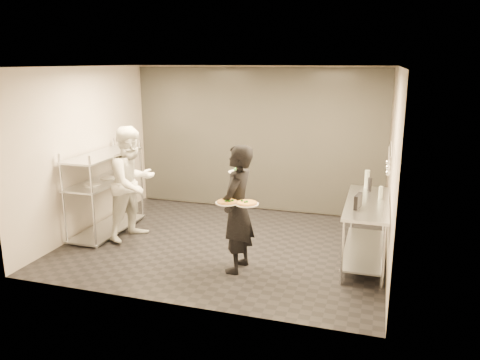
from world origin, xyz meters
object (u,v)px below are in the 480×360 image
(prep_counter, at_px, (366,221))
(waiter, at_px, (237,209))
(bottle_dark, at_px, (370,185))
(salad_plate, at_px, (238,171))
(pizza_plate_near, at_px, (227,202))
(bottle_clear, at_px, (381,193))
(pizza_plate_far, at_px, (247,203))
(chef, at_px, (133,183))
(pos_monitor, at_px, (358,201))
(bottle_green, at_px, (367,179))
(pass_rack, at_px, (105,188))

(prep_counter, height_order, waiter, waiter)
(bottle_dark, bearing_deg, salad_plate, -148.38)
(prep_counter, height_order, pizza_plate_near, pizza_plate_near)
(waiter, bearing_deg, bottle_clear, 123.24)
(waiter, bearing_deg, pizza_plate_far, 48.62)
(bottle_dark, bearing_deg, chef, -169.52)
(chef, bearing_deg, bottle_clear, -67.97)
(pos_monitor, relative_size, bottle_green, 0.96)
(pass_rack, height_order, bottle_green, pass_rack)
(pass_rack, height_order, chef, chef)
(pizza_plate_far, distance_m, bottle_clear, 2.08)
(bottle_clear, bearing_deg, salad_plate, -160.02)
(bottle_green, xyz_separation_m, bottle_dark, (0.05, -0.23, -0.03))
(pass_rack, relative_size, pizza_plate_near, 5.12)
(pos_monitor, height_order, bottle_clear, pos_monitor)
(bottle_green, bearing_deg, bottle_dark, -76.94)
(pizza_plate_near, bearing_deg, bottle_clear, 32.56)
(pizza_plate_near, height_order, salad_plate, salad_plate)
(pos_monitor, bearing_deg, prep_counter, 81.80)
(bottle_dark, bearing_deg, pass_rack, -172.41)
(bottle_green, distance_m, bottle_clear, 0.66)
(bottle_green, bearing_deg, pos_monitor, -93.52)
(chef, relative_size, bottle_clear, 9.80)
(prep_counter, bearing_deg, bottle_dark, 89.69)
(bottle_green, distance_m, bottle_dark, 0.23)
(chef, distance_m, salad_plate, 2.03)
(prep_counter, bearing_deg, bottle_clear, 47.21)
(chef, xyz_separation_m, salad_plate, (1.94, -0.41, 0.44))
(pizza_plate_near, height_order, bottle_clear, bottle_clear)
(waiter, relative_size, pizza_plate_far, 5.66)
(prep_counter, xyz_separation_m, pizza_plate_far, (-1.51, -1.03, 0.44))
(prep_counter, distance_m, pizza_plate_near, 2.11)
(prep_counter, bearing_deg, pass_rack, -179.97)
(pos_monitor, bearing_deg, salad_plate, -163.32)
(pos_monitor, bearing_deg, pizza_plate_near, -146.22)
(pizza_plate_near, distance_m, bottle_dark, 2.42)
(prep_counter, bearing_deg, pizza_plate_near, -149.20)
(pass_rack, distance_m, pizza_plate_far, 3.01)
(chef, bearing_deg, pos_monitor, -76.10)
(waiter, xyz_separation_m, bottle_green, (1.66, 1.63, 0.16))
(salad_plate, height_order, bottle_clear, salad_plate)
(pass_rack, xyz_separation_m, pos_monitor, (4.21, -0.35, 0.25))
(salad_plate, bearing_deg, pizza_plate_near, -88.82)
(prep_counter, height_order, bottle_green, bottle_green)
(pizza_plate_far, xyz_separation_m, bottle_green, (1.46, 1.83, -0.00))
(pass_rack, relative_size, chef, 0.85)
(bottle_green, bearing_deg, pizza_plate_far, -128.70)
(chef, bearing_deg, salad_plate, -84.33)
(pizza_plate_far, xyz_separation_m, bottle_clear, (1.68, 1.21, -0.05))
(prep_counter, distance_m, waiter, 1.92)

